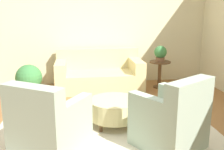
# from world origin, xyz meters

# --- Properties ---
(ground_plane) EXTENTS (16.00, 16.00, 0.00)m
(ground_plane) POSITION_xyz_m (0.00, 0.00, 0.00)
(ground_plane) COLOR #996638
(wall_back) EXTENTS (9.71, 0.12, 2.80)m
(wall_back) POSITION_xyz_m (0.00, 2.92, 1.40)
(wall_back) COLOR beige
(wall_back) RESTS_ON ground_plane
(rug) EXTENTS (3.32, 2.01, 0.01)m
(rug) POSITION_xyz_m (0.00, 0.00, 0.01)
(rug) COLOR beige
(rug) RESTS_ON ground_plane
(couch) EXTENTS (1.95, 0.99, 0.90)m
(couch) POSITION_xyz_m (0.09, 2.31, 0.32)
(couch) COLOR beige
(couch) RESTS_ON ground_plane
(armchair_left) EXTENTS (1.05, 1.06, 0.97)m
(armchair_left) POSITION_xyz_m (-0.79, -0.54, 0.38)
(armchair_left) COLOR #9EB29E
(armchair_left) RESTS_ON rug
(armchair_right) EXTENTS (1.05, 1.06, 0.97)m
(armchair_right) POSITION_xyz_m (0.79, -0.54, 0.38)
(armchair_right) COLOR #9EB29E
(armchair_right) RESTS_ON rug
(ottoman_table) EXTENTS (0.79, 0.79, 0.41)m
(ottoman_table) POSITION_xyz_m (0.15, 0.27, 0.27)
(ottoman_table) COLOR beige
(ottoman_table) RESTS_ON rug
(side_table) EXTENTS (0.49, 0.49, 0.63)m
(side_table) POSITION_xyz_m (1.50, 2.18, 0.42)
(side_table) COLOR brown
(side_table) RESTS_ON ground_plane
(potted_plant_on_side_table) EXTENTS (0.29, 0.29, 0.36)m
(potted_plant_on_side_table) POSITION_xyz_m (1.50, 2.18, 0.82)
(potted_plant_on_side_table) COLOR brown
(potted_plant_on_side_table) RESTS_ON side_table
(potted_plant_floor) EXTENTS (0.55, 0.55, 0.68)m
(potted_plant_floor) POSITION_xyz_m (-1.43, 1.95, 0.37)
(potted_plant_floor) COLOR brown
(potted_plant_floor) RESTS_ON ground_plane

